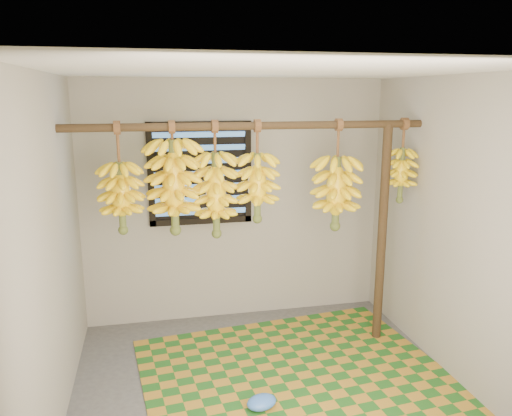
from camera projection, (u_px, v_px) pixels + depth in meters
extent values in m
cube|color=#464646|center=(271.00, 396.00, 3.82)|extent=(3.00, 3.00, 0.01)
cube|color=silver|center=(274.00, 70.00, 3.28)|extent=(3.00, 3.00, 0.01)
cube|color=gray|center=(236.00, 202.00, 4.98)|extent=(3.00, 0.01, 2.40)
cube|color=gray|center=(48.00, 260.00, 3.23)|extent=(0.01, 3.00, 2.40)
cube|color=gray|center=(461.00, 233.00, 3.86)|extent=(0.01, 3.00, 2.40)
cube|color=black|center=(200.00, 174.00, 4.82)|extent=(1.00, 0.04, 1.00)
cylinder|color=#3C2C16|center=(252.00, 126.00, 4.04)|extent=(3.00, 0.06, 0.06)
cylinder|color=#3C2C16|center=(382.00, 236.00, 4.51)|extent=(0.08, 0.08, 2.00)
cube|color=#1D5719|center=(295.00, 373.00, 4.11)|extent=(2.63, 2.20, 0.01)
ellipsoid|color=blue|center=(262.00, 402.00, 3.63)|extent=(0.27, 0.23, 0.10)
cylinder|color=brown|center=(118.00, 145.00, 3.85)|extent=(0.02, 0.02, 0.32)
cylinder|color=#4C5923|center=(121.00, 195.00, 3.93)|extent=(0.06, 0.06, 0.53)
cylinder|color=brown|center=(172.00, 133.00, 3.91)|extent=(0.02, 0.02, 0.16)
cylinder|color=#4C5923|center=(174.00, 185.00, 4.00)|extent=(0.07, 0.07, 0.72)
cylinder|color=brown|center=(215.00, 139.00, 4.00)|extent=(0.02, 0.02, 0.27)
cylinder|color=#4C5923|center=(216.00, 192.00, 4.09)|extent=(0.06, 0.06, 0.66)
cylinder|color=brown|center=(257.00, 140.00, 4.07)|extent=(0.02, 0.02, 0.28)
cylinder|color=#4C5923|center=(257.00, 185.00, 4.15)|extent=(0.06, 0.06, 0.54)
cylinder|color=brown|center=(338.00, 141.00, 4.22)|extent=(0.02, 0.02, 0.33)
cylinder|color=#4C5923|center=(336.00, 191.00, 4.32)|extent=(0.07, 0.07, 0.59)
cylinder|color=brown|center=(404.00, 136.00, 4.34)|extent=(0.02, 0.02, 0.27)
cylinder|color=#4C5923|center=(401.00, 173.00, 4.41)|extent=(0.05, 0.05, 0.45)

